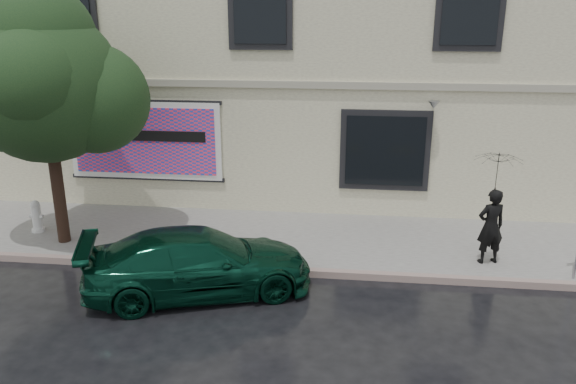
# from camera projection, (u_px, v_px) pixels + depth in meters

# --- Properties ---
(ground) EXTENTS (90.00, 90.00, 0.00)m
(ground) POSITION_uv_depth(u_px,v_px,m) (222.00, 307.00, 10.70)
(ground) COLOR black
(ground) RESTS_ON ground
(sidewalk) EXTENTS (20.00, 3.50, 0.15)m
(sidewalk) POSITION_uv_depth(u_px,v_px,m) (252.00, 238.00, 13.75)
(sidewalk) COLOR #9B9992
(sidewalk) RESTS_ON ground
(curb) EXTENTS (20.00, 0.18, 0.16)m
(curb) POSITION_uv_depth(u_px,v_px,m) (238.00, 269.00, 12.10)
(curb) COLOR gray
(curb) RESTS_ON ground
(building) EXTENTS (20.00, 8.12, 7.00)m
(building) POSITION_uv_depth(u_px,v_px,m) (281.00, 72.00, 18.13)
(building) COLOR #EEE9BF
(building) RESTS_ON ground
(billboard) EXTENTS (4.30, 0.16, 2.20)m
(billboard) POSITION_uv_depth(u_px,v_px,m) (144.00, 141.00, 15.07)
(billboard) COLOR white
(billboard) RESTS_ON ground
(car) EXTENTS (4.83, 3.27, 1.29)m
(car) POSITION_uv_depth(u_px,v_px,m) (199.00, 262.00, 11.07)
(car) COLOR #083021
(car) RESTS_ON ground
(pedestrian) EXTENTS (0.70, 0.57, 1.67)m
(pedestrian) POSITION_uv_depth(u_px,v_px,m) (491.00, 226.00, 11.99)
(pedestrian) COLOR black
(pedestrian) RESTS_ON sidewalk
(umbrella) EXTENTS (1.22, 1.22, 0.78)m
(umbrella) POSITION_uv_depth(u_px,v_px,m) (497.00, 171.00, 11.61)
(umbrella) COLOR black
(umbrella) RESTS_ON pedestrian
(street_tree) EXTENTS (3.39, 3.39, 5.37)m
(street_tree) POSITION_uv_depth(u_px,v_px,m) (44.00, 86.00, 12.25)
(street_tree) COLOR #321D16
(street_tree) RESTS_ON sidewalk
(fire_hydrant) EXTENTS (0.33, 0.31, 0.81)m
(fire_hydrant) POSITION_uv_depth(u_px,v_px,m) (37.00, 216.00, 13.84)
(fire_hydrant) COLOR silver
(fire_hydrant) RESTS_ON sidewalk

